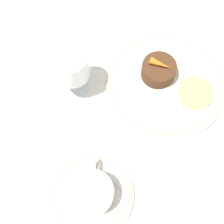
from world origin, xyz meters
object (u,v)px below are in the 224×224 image
object	(u,v)px
dessert_cake	(158,70)
wine_glass	(72,66)
dinner_plate	(166,84)
coffee_cup	(92,193)
fork	(165,168)

from	to	relation	value
dessert_cake	wine_glass	bearing A→B (deg)	99.89
dinner_plate	dessert_cake	distance (m)	0.04
dessert_cake	coffee_cup	bearing A→B (deg)	154.97
wine_glass	coffee_cup	bearing A→B (deg)	-166.84
dinner_plate	fork	world-z (taller)	dinner_plate
coffee_cup	dessert_cake	size ratio (longest dim) A/B	1.44
dinner_plate	dessert_cake	xyz separation A→B (m)	(0.02, 0.02, 0.02)
wine_glass	fork	xyz separation A→B (m)	(-0.18, -0.20, -0.09)
wine_glass	fork	world-z (taller)	wine_glass
fork	dessert_cake	size ratio (longest dim) A/B	2.40
dinner_plate	fork	distance (m)	0.19
coffee_cup	dinner_plate	bearing A→B (deg)	-30.05
dessert_cake	dinner_plate	bearing A→B (deg)	-134.22
coffee_cup	fork	bearing A→B (deg)	-66.57
fork	coffee_cup	bearing A→B (deg)	113.43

